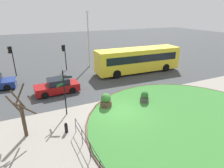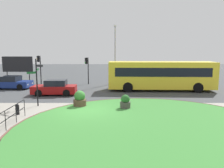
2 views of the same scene
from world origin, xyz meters
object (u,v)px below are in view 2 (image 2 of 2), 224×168
object	(u,v)px
lamppost_tall	(116,52)
planter_near_signpost	(126,103)
signpost_directional	(37,79)
billboard_left	(18,65)
bollard_foreground	(18,109)
car_far_lane	(55,88)
planter_kerbside	(80,100)
traffic_light_far	(87,65)
car_near_lane	(13,83)
bus_yellow	(161,75)
traffic_light_near	(40,63)

from	to	relation	value
lamppost_tall	planter_near_signpost	bearing A→B (deg)	-87.58
signpost_directional	billboard_left	bearing A→B (deg)	117.68
bollard_foreground	car_far_lane	bearing A→B (deg)	84.43
planter_kerbside	planter_near_signpost	bearing A→B (deg)	-11.00
bollard_foreground	signpost_directional	bearing A→B (deg)	77.32
billboard_left	planter_near_signpost	size ratio (longest dim) A/B	4.09
bollard_foreground	traffic_light_far	bearing A→B (deg)	78.10
car_near_lane	lamppost_tall	distance (m)	12.43
bus_yellow	bollard_foreground	bearing A→B (deg)	-138.48
car_far_lane	planter_kerbside	xyz separation A→B (m)	(3.00, -4.59, -0.11)
signpost_directional	billboard_left	size ratio (longest dim) A/B	0.83
car_near_lane	lamppost_tall	size ratio (longest dim) A/B	0.55
traffic_light_far	bus_yellow	bearing A→B (deg)	139.62
bollard_foreground	planter_kerbside	xyz separation A→B (m)	(3.65, 2.05, 0.18)
signpost_directional	planter_near_signpost	bearing A→B (deg)	-7.70
bus_yellow	planter_near_signpost	bearing A→B (deg)	-116.26
traffic_light_far	planter_kerbside	bearing A→B (deg)	82.83
bollard_foreground	car_far_lane	world-z (taller)	car_far_lane
billboard_left	planter_near_signpost	xyz separation A→B (m)	(13.81, -14.99, -1.81)
traffic_light_near	lamppost_tall	world-z (taller)	lamppost_tall
car_near_lane	billboard_left	world-z (taller)	billboard_left
car_near_lane	traffic_light_near	bearing A→B (deg)	66.11
lamppost_tall	planter_near_signpost	distance (m)	13.23
bus_yellow	traffic_light_near	size ratio (longest dim) A/B	3.07
car_far_lane	billboard_left	size ratio (longest dim) A/B	0.96
signpost_directional	car_far_lane	distance (m)	4.56
car_far_lane	lamppost_tall	distance (m)	10.01
planter_near_signpost	car_near_lane	bearing A→B (deg)	143.40
planter_near_signpost	traffic_light_near	bearing A→B (deg)	128.84
traffic_light_far	signpost_directional	bearing A→B (deg)	67.31
traffic_light_near	planter_kerbside	distance (m)	13.76
billboard_left	lamppost_tall	bearing A→B (deg)	-7.55
bus_yellow	car_near_lane	bearing A→B (deg)	178.03
bollard_foreground	planter_near_signpost	xyz separation A→B (m)	(6.91, 1.41, 0.11)
lamppost_tall	bollard_foreground	bearing A→B (deg)	-114.20
bus_yellow	car_far_lane	distance (m)	10.72
lamppost_tall	traffic_light_far	bearing A→B (deg)	-171.61
car_near_lane	lamppost_tall	world-z (taller)	lamppost_tall
bollard_foreground	billboard_left	bearing A→B (deg)	112.81
traffic_light_near	billboard_left	size ratio (longest dim) A/B	0.84
bollard_foreground	bus_yellow	bearing A→B (deg)	39.32
lamppost_tall	billboard_left	xyz separation A→B (m)	(-13.27, 2.23, -1.65)
bollard_foreground	planter_near_signpost	world-z (taller)	planter_near_signpost
bus_yellow	traffic_light_far	bearing A→B (deg)	152.77
bus_yellow	car_far_lane	bearing A→B (deg)	-164.76
car_far_lane	bollard_foreground	bearing A→B (deg)	82.52
lamppost_tall	planter_kerbside	world-z (taller)	lamppost_tall
traffic_light_near	planter_kerbside	xyz separation A→B (m)	(6.75, -11.81, -2.05)
car_near_lane	car_far_lane	xyz separation A→B (m)	(5.59, -3.58, 0.02)
car_near_lane	traffic_light_far	world-z (taller)	traffic_light_far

